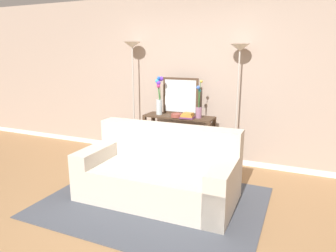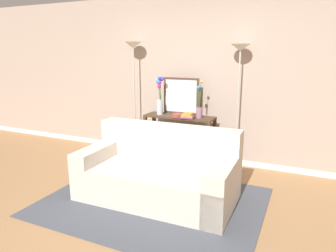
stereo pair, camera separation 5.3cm
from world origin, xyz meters
TOP-DOWN VIEW (x-y plane):
  - ground_plane at (0.00, 0.00)m, footprint 16.00×16.00m
  - back_wall at (0.00, 2.10)m, footprint 12.00×0.15m
  - area_rug at (0.09, 0.30)m, footprint 2.59×1.96m
  - couch at (0.09, 0.46)m, footprint 1.92×1.00m
  - console_table at (-0.14, 1.68)m, footprint 1.13×0.36m
  - floor_lamp_left at (-1.05, 1.82)m, footprint 0.28×0.28m
  - floor_lamp_right at (0.74, 1.82)m, footprint 0.28×0.28m
  - wall_mirror at (-0.18, 1.83)m, footprint 0.60×0.02m
  - vase_tall_flowers at (-0.47, 1.65)m, footprint 0.12×0.12m
  - vase_short_flowers at (0.20, 1.65)m, footprint 0.09×0.12m
  - fruit_bowl at (-0.14, 1.56)m, footprint 0.18×0.18m
  - book_stack at (0.05, 1.55)m, footprint 0.22×0.16m
  - book_row_under_console at (-0.42, 1.68)m, footprint 0.36×0.18m

SIDE VIEW (x-z plane):
  - ground_plane at x=0.00m, z-range -0.02..0.00m
  - area_rug at x=0.09m, z-range 0.00..0.01m
  - book_row_under_console at x=-0.42m, z-range -0.01..0.12m
  - couch at x=0.09m, z-range -0.13..0.75m
  - console_table at x=-0.14m, z-range 0.15..0.95m
  - fruit_bowl at x=-0.14m, z-range 0.81..0.87m
  - book_stack at x=0.05m, z-range 0.80..0.89m
  - vase_short_flowers at x=0.20m, z-range 0.69..1.27m
  - vase_tall_flowers at x=-0.47m, z-range 0.78..1.40m
  - wall_mirror at x=-0.18m, z-range 0.81..1.40m
  - back_wall at x=0.00m, z-range 0.00..2.71m
  - floor_lamp_right at x=0.74m, z-range 0.55..2.45m
  - floor_lamp_left at x=-1.05m, z-range 0.56..2.52m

